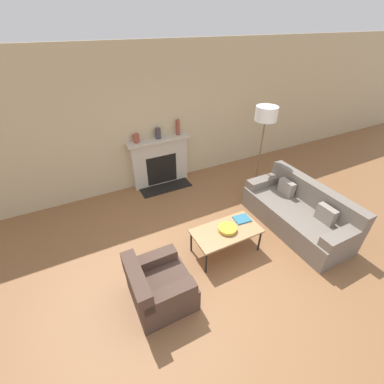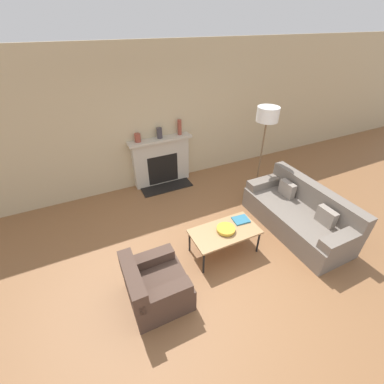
% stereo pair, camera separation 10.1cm
% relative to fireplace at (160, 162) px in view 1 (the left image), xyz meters
% --- Properties ---
extents(ground_plane, '(18.00, 18.00, 0.00)m').
position_rel_fireplace_xyz_m(ground_plane, '(-0.06, -2.80, -0.53)').
color(ground_plane, brown).
extents(wall_back, '(18.00, 0.06, 2.90)m').
position_rel_fireplace_xyz_m(wall_back, '(-0.06, 0.14, 0.92)').
color(wall_back, '#C6B289').
rests_on(wall_back, ground_plane).
extents(fireplace, '(1.38, 0.59, 1.09)m').
position_rel_fireplace_xyz_m(fireplace, '(0.00, 0.00, 0.00)').
color(fireplace, beige).
rests_on(fireplace, ground_plane).
extents(couch, '(0.88, 1.97, 0.82)m').
position_rel_fireplace_xyz_m(couch, '(1.65, -2.54, -0.23)').
color(couch, slate).
rests_on(couch, ground_plane).
extents(armchair_near, '(0.77, 0.79, 0.71)m').
position_rel_fireplace_xyz_m(armchair_near, '(-1.14, -2.82, -0.25)').
color(armchair_near, '#4C382D').
rests_on(armchair_near, ground_plane).
extents(coffee_table, '(1.07, 0.57, 0.45)m').
position_rel_fireplace_xyz_m(coffee_table, '(0.15, -2.47, -0.12)').
color(coffee_table, tan).
rests_on(coffee_table, ground_plane).
extents(bowl, '(0.29, 0.29, 0.06)m').
position_rel_fireplace_xyz_m(bowl, '(0.16, -2.48, -0.04)').
color(bowl, gold).
rests_on(bowl, coffee_table).
extents(book, '(0.27, 0.23, 0.02)m').
position_rel_fireplace_xyz_m(book, '(0.52, -2.37, -0.07)').
color(book, teal).
rests_on(book, coffee_table).
extents(floor_lamp, '(0.41, 0.41, 1.87)m').
position_rel_fireplace_xyz_m(floor_lamp, '(1.69, -1.28, 1.08)').
color(floor_lamp, brown).
rests_on(floor_lamp, ground_plane).
extents(mantel_vase_left, '(0.13, 0.13, 0.17)m').
position_rel_fireplace_xyz_m(mantel_vase_left, '(-0.47, 0.01, 0.64)').
color(mantel_vase_left, brown).
rests_on(mantel_vase_left, fireplace).
extents(mantel_vase_center_left, '(0.12, 0.12, 0.22)m').
position_rel_fireplace_xyz_m(mantel_vase_center_left, '(0.01, 0.01, 0.67)').
color(mantel_vase_center_left, '#3D383D').
rests_on(mantel_vase_center_left, fireplace).
extents(mantel_vase_center_right, '(0.09, 0.09, 0.33)m').
position_rel_fireplace_xyz_m(mantel_vase_center_right, '(0.47, 0.01, 0.72)').
color(mantel_vase_center_right, brown).
rests_on(mantel_vase_center_right, fireplace).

